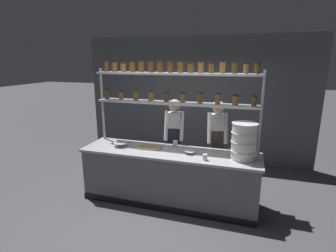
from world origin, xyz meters
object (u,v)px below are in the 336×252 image
Objects in this scene: chef_left at (174,137)px; serving_cup_front at (205,157)px; cutting_board at (150,147)px; prep_bowl_center_front at (190,152)px; spice_shelf_unit at (174,89)px; chef_center at (217,140)px; container_stack at (244,141)px; prep_bowl_near_left at (121,144)px; serving_cup_by_board at (175,144)px.

serving_cup_front is at bearing -57.82° from chef_left.
cutting_board is 2.21× the size of prep_bowl_center_front.
prep_bowl_center_front is at bearing -43.39° from spice_shelf_unit.
container_stack is (0.48, -0.63, 0.22)m from chef_center.
chef_left reaches higher than container_stack.
spice_shelf_unit is 1.35m from prep_bowl_near_left.
cutting_board is at bearing -163.54° from chef_center.
chef_left is at bearing 172.30° from chef_center.
serving_cup_by_board is at bearing -80.67° from chef_left.
spice_shelf_unit is 1.11m from prep_bowl_center_front.
serving_cup_front is (0.28, -0.20, 0.02)m from prep_bowl_center_front.
cutting_board is 4.26× the size of serving_cup_front.
serving_cup_front reaches higher than cutting_board.
prep_bowl_near_left is (-1.60, -0.64, -0.04)m from chef_center.
cutting_board is 0.44m from serving_cup_by_board.
spice_shelf_unit is 1.68× the size of chef_center.
spice_shelf_unit reaches higher than serving_cup_front.
chef_center is at bearing 85.24° from serving_cup_front.
spice_shelf_unit reaches higher than cutting_board.
prep_bowl_near_left is at bearing -158.99° from spice_shelf_unit.
spice_shelf_unit reaches higher than prep_bowl_near_left.
prep_bowl_center_front is at bearing 144.30° from serving_cup_front.
cutting_board is (-0.28, -0.52, -0.06)m from chef_left.
cutting_board is (-1.07, -0.58, -0.06)m from chef_center.
chef_left is 9.46× the size of prep_bowl_center_front.
serving_cup_by_board is (-1.15, 0.25, -0.23)m from container_stack.
cutting_board is 1.04m from serving_cup_front.
prep_bowl_center_front is (-0.83, -0.03, -0.26)m from container_stack.
spice_shelf_unit reaches higher than serving_cup_by_board.
chef_center is 9.47× the size of prep_bowl_center_front.
chef_center reaches higher than serving_cup_front.
chef_left is at bearing 61.35° from cutting_board.
prep_bowl_near_left is at bearing -164.25° from serving_cup_by_board.
serving_cup_front is (-0.55, -0.23, -0.24)m from container_stack.
chef_center reaches higher than prep_bowl_near_left.
prep_bowl_center_front is (0.72, -0.08, 0.01)m from cutting_board.
container_stack reaches higher than prep_bowl_center_front.
prep_bowl_center_front is (1.25, -0.02, -0.01)m from prep_bowl_near_left.
chef_left reaches higher than cutting_board.
container_stack is at bearing -12.25° from serving_cup_by_board.
prep_bowl_center_front is at bearing -130.02° from chef_center.
serving_cup_by_board is at bearing 26.27° from cutting_board.
chef_center is 18.22× the size of serving_cup_front.
container_stack is 1.20m from serving_cup_by_board.
container_stack is at bearing 22.51° from serving_cup_front.
container_stack is at bearing -33.96° from chef_left.
prep_bowl_near_left is at bearing -172.93° from cutting_board.
chef_left is 0.74m from prep_bowl_center_front.
container_stack is 0.64m from serving_cup_front.
serving_cup_by_board is at bearing -56.93° from spice_shelf_unit.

